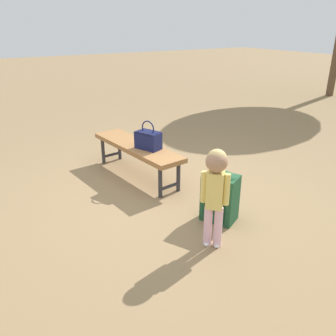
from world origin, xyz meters
name	(u,v)px	position (x,y,z in m)	size (l,w,h in m)	color
ground_plane	(168,199)	(0.00, 0.00, 0.00)	(40.00, 40.00, 0.00)	#8C704C
park_bench	(137,149)	(-0.80, 0.01, 0.39)	(1.63, 0.58, 0.45)	#9E6B3D
handbag	(148,139)	(-0.58, 0.06, 0.58)	(0.36, 0.29, 0.37)	#191E4C
child_standing	(215,184)	(1.00, -0.14, 0.64)	(0.20, 0.20, 0.96)	#E5B2C6
backpack_large	(220,195)	(0.67, 0.22, 0.29)	(0.42, 0.39, 0.58)	#1E4C2D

